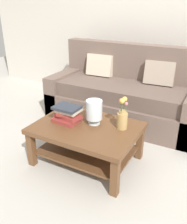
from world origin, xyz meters
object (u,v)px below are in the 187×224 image
(coffee_table, at_px, (86,136))
(couch, at_px, (125,95))
(book_stack_main, at_px, (68,114))
(glass_hurricane_vase, at_px, (94,110))
(flower_pitcher, at_px, (122,116))

(coffee_table, bearing_deg, couch, 92.62)
(book_stack_main, relative_size, glass_hurricane_vase, 1.16)
(book_stack_main, xyz_separation_m, glass_hurricane_vase, (0.27, 0.09, 0.06))
(flower_pitcher, bearing_deg, glass_hurricane_vase, -171.59)
(coffee_table, height_order, glass_hurricane_vase, glass_hurricane_vase)
(glass_hurricane_vase, bearing_deg, flower_pitcher, 8.41)
(coffee_table, relative_size, book_stack_main, 3.55)
(couch, distance_m, glass_hurricane_vase, 1.15)
(couch, bearing_deg, coffee_table, -87.38)
(book_stack_main, distance_m, flower_pitcher, 0.59)
(glass_hurricane_vase, bearing_deg, couch, 95.21)
(couch, relative_size, coffee_table, 2.00)
(couch, distance_m, coffee_table, 1.21)
(couch, height_order, coffee_table, couch)
(coffee_table, xyz_separation_m, glass_hurricane_vase, (0.05, 0.09, 0.27))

